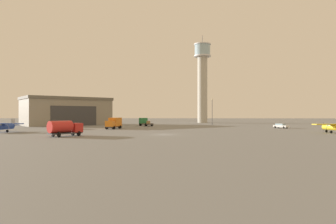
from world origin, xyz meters
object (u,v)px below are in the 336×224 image
Objects in this scene: light_post_east at (212,110)px; truck_box_orange at (114,123)px; car_white at (281,126)px; car_black at (73,127)px; airplane_yellow at (335,127)px; truck_fuel_tanker_red at (65,128)px; airplane_blue at (3,126)px; truck_flatbed_green at (145,122)px; control_tower at (202,76)px.

truck_box_orange is at bearing -136.61° from light_post_east.
car_black is at bearing -120.51° from car_white.
airplane_yellow is 1.61× the size of truck_fuel_tanker_red.
airplane_blue is 1.66× the size of truck_fuel_tanker_red.
airplane_blue is 1.06× the size of light_post_east.
light_post_east reaches higher than car_white.
truck_flatbed_green is at bearing 149.51° from airplane_blue.
airplane_blue is 46.11m from truck_flatbed_green.
control_tower is 9.23× the size of car_white.
light_post_east is (42.19, 31.64, 5.14)m from car_black.
control_tower is 57.38m from car_white.
car_white is 30.01m from light_post_east.
truck_flatbed_green is 0.65× the size of light_post_east.
car_black is at bearing 148.52° from airplane_blue.
airplane_blue reaches higher than truck_fuel_tanker_red.
truck_box_orange is 11.33m from car_black.
light_post_east reaches higher than airplane_yellow.
control_tower is 78.01m from airplane_yellow.
control_tower is at bearing -68.69° from truck_flatbed_green.
truck_flatbed_green is (6.43, 19.84, -0.38)m from truck_box_orange.
truck_box_orange is 1.44× the size of car_black.
truck_flatbed_green reaches higher than car_black.
truck_box_orange is 1.04× the size of truck_flatbed_green.
truck_fuel_tanker_red reaches higher than truck_flatbed_green.
airplane_yellow is 55.68m from truck_box_orange.
airplane_yellow is at bearing -92.72° from car_black.
airplane_blue is at bearing -126.10° from control_tower.
truck_flatbed_green is at bearing -158.79° from light_post_east.
airplane_blue reaches higher than car_white.
car_white is at bearing -73.13° from car_black.
light_post_east is at bearing 7.71° from truck_fuel_tanker_red.
airplane_yellow is 1.59× the size of truck_flatbed_green.
light_post_east is (-17.72, 23.67, 5.14)m from car_white.
light_post_east reaches higher than truck_fuel_tanker_red.
control_tower is 73.62m from car_black.
truck_fuel_tanker_red is at bearing -153.81° from car_black.
truck_fuel_tanker_red is 27.60m from truck_box_orange.
airplane_yellow reaches higher than truck_flatbed_green.
control_tower is 3.87× the size of airplane_blue.
control_tower is at bearing -25.80° from car_black.
airplane_yellow is 65.86m from car_black.
truck_box_orange is at bearing -69.35° from car_black.
control_tower is 6.06× the size of truck_box_orange.
light_post_east is (34.55, 56.81, 4.21)m from truck_fuel_tanker_red.
light_post_east reaches higher than airplane_blue.
control_tower is 30.59m from light_post_east.
truck_box_orange is 20.86m from truck_flatbed_green.
truck_flatbed_green is 1.46× the size of car_white.
car_white is at bearing 108.93° from truck_box_orange.
light_post_east is at bearing -86.42° from control_tower.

